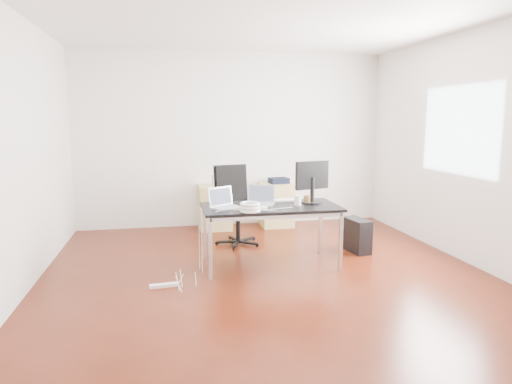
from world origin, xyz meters
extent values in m
plane|color=#3E1207|center=(0.00, 0.00, 0.00)|extent=(5.00, 5.00, 0.00)
plane|color=silver|center=(0.00, 0.00, 2.80)|extent=(5.00, 5.00, 0.00)
plane|color=silver|center=(0.00, 2.50, 1.40)|extent=(5.00, 0.00, 5.00)
plane|color=silver|center=(0.00, -2.50, 1.40)|extent=(5.00, 0.00, 5.00)
plane|color=silver|center=(-2.50, 0.00, 1.40)|extent=(0.00, 5.00, 5.00)
plane|color=silver|center=(2.50, 0.00, 1.40)|extent=(0.00, 5.00, 5.00)
plane|color=white|center=(2.48, 0.20, 1.60)|extent=(0.00, 1.50, 1.50)
cube|color=black|center=(0.11, 0.25, 0.71)|extent=(1.60, 0.80, 0.03)
cube|color=silver|center=(-0.64, -0.10, 0.35)|extent=(0.04, 0.04, 0.70)
cube|color=silver|center=(-0.64, 0.60, 0.35)|extent=(0.04, 0.04, 0.70)
cube|color=silver|center=(0.86, -0.10, 0.35)|extent=(0.04, 0.04, 0.70)
cube|color=silver|center=(0.86, 0.60, 0.35)|extent=(0.04, 0.04, 0.70)
cylinder|color=black|center=(-0.12, 1.24, 0.23)|extent=(0.06, 0.06, 0.47)
cube|color=black|center=(-0.12, 1.24, 0.50)|extent=(0.58, 0.57, 0.06)
cube|color=black|center=(-0.17, 1.46, 0.81)|extent=(0.47, 0.21, 0.55)
cube|color=tan|center=(-0.33, 2.23, 0.35)|extent=(0.50, 0.50, 0.70)
cube|color=tan|center=(0.68, 2.23, 0.35)|extent=(0.50, 0.50, 0.70)
cube|color=black|center=(1.37, 0.59, 0.22)|extent=(0.27, 0.48, 0.44)
cylinder|color=black|center=(-0.32, 2.24, 0.14)|extent=(0.25, 0.25, 0.28)
cube|color=white|center=(-1.14, -0.23, 0.02)|extent=(0.30, 0.09, 0.04)
cube|color=silver|center=(-0.41, 0.19, 0.74)|extent=(0.40, 0.36, 0.01)
cube|color=silver|center=(-0.47, 0.29, 0.85)|extent=(0.31, 0.20, 0.22)
cube|color=#475166|center=(-0.47, 0.28, 0.85)|extent=(0.27, 0.18, 0.18)
cube|color=silver|center=(-0.01, 0.28, 0.74)|extent=(0.39, 0.34, 0.01)
cube|color=silver|center=(0.04, 0.38, 0.85)|extent=(0.32, 0.17, 0.22)
cube|color=#475166|center=(0.04, 0.38, 0.85)|extent=(0.28, 0.14, 0.18)
cylinder|color=black|center=(0.65, 0.32, 0.74)|extent=(0.26, 0.26, 0.02)
cylinder|color=black|center=(0.65, 0.32, 0.90)|extent=(0.05, 0.05, 0.30)
cube|color=black|center=(0.65, 0.33, 1.07)|extent=(0.45, 0.17, 0.34)
cube|color=#475166|center=(0.65, 0.36, 1.07)|extent=(0.38, 0.11, 0.29)
cube|color=white|center=(0.33, 0.50, 0.74)|extent=(0.45, 0.17, 0.02)
cylinder|color=white|center=(0.43, 0.20, 0.79)|extent=(0.10, 0.10, 0.12)
cylinder|color=brown|center=(0.57, 0.28, 0.78)|extent=(0.08, 0.08, 0.10)
torus|color=white|center=(-0.19, -0.06, 0.75)|extent=(0.24, 0.24, 0.04)
torus|color=white|center=(-0.19, -0.06, 0.78)|extent=(0.23, 0.23, 0.04)
torus|color=white|center=(-0.19, -0.06, 0.82)|extent=(0.22, 0.22, 0.04)
cube|color=white|center=(-0.01, 0.06, 0.74)|extent=(0.09, 0.09, 0.03)
cube|color=#9E9E9E|center=(-0.33, 2.17, 0.79)|extent=(0.10, 0.09, 0.18)
cube|color=black|center=(0.72, 2.26, 0.74)|extent=(0.33, 0.28, 0.09)
camera|label=1|loc=(-1.09, -4.89, 1.75)|focal=32.00mm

